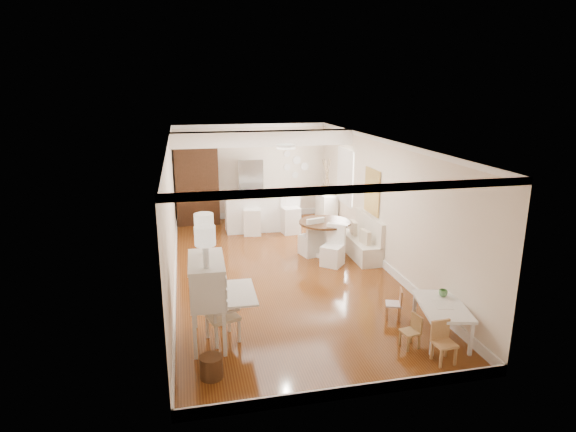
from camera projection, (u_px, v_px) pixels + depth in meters
name	position (u px, v px, depth m)	size (l,w,h in m)	color
room	(280.00, 178.00, 10.21)	(9.00, 9.04, 2.82)	brown
secretary_bureau	(208.00, 301.00, 7.39)	(1.07, 1.09, 1.36)	silver
gustavian_armchair	(222.00, 315.00, 7.49)	(0.49, 0.49, 0.85)	silver
wicker_basket	(212.00, 367.00, 6.59)	(0.32, 0.32, 0.32)	#4C2E17
kids_table	(441.00, 321.00, 7.60)	(0.69, 1.14, 0.57)	silver
kids_chair_a	(410.00, 331.00, 7.32)	(0.26, 0.26, 0.53)	#9D7847
kids_chair_b	(394.00, 304.00, 8.23)	(0.27, 0.27, 0.55)	tan
kids_chair_c	(444.00, 343.00, 6.91)	(0.30, 0.30, 0.62)	tan
banquette	(361.00, 236.00, 11.17)	(0.52, 1.60, 0.98)	silver
dining_table	(325.00, 238.00, 11.29)	(1.21, 1.21, 0.82)	#472B17
slip_chair_near	(333.00, 246.00, 10.63)	(0.43, 0.45, 0.91)	white
slip_chair_far	(311.00, 236.00, 11.29)	(0.45, 0.47, 0.94)	silver
breakfast_counter	(262.00, 212.00, 13.23)	(2.05, 0.65, 1.03)	white
bar_stool_left	(252.00, 214.00, 12.82)	(0.45, 0.45, 1.13)	white
bar_stool_right	(290.00, 213.00, 12.93)	(0.45, 0.45, 1.14)	silver
pantry_cabinet	(197.00, 184.00, 13.73)	(1.20, 0.60, 2.30)	#381E11
fridge	(263.00, 190.00, 14.16)	(0.75, 0.65, 1.80)	silver
sideboard	(326.00, 209.00, 13.82)	(0.42, 0.94, 0.89)	silver
pencil_cup	(443.00, 293.00, 7.80)	(0.14, 0.14, 0.11)	#599557
branch_vase	(326.00, 190.00, 13.64)	(0.20, 0.20, 0.20)	silver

